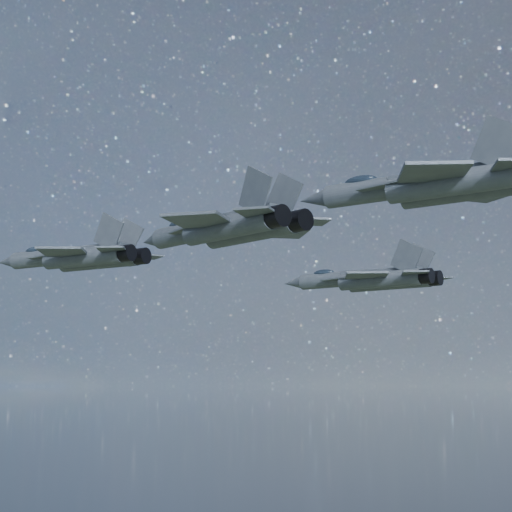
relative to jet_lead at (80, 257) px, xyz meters
The scene contains 4 objects.
jet_lead is the anchor object (origin of this frame).
jet_left 29.23m from the jet_lead, 31.86° to the left, with size 17.43×12.31×4.41m.
jet_right 30.38m from the jet_lead, 19.94° to the right, with size 18.13×12.55×4.55m.
jet_slot 42.51m from the jet_lead, ahead, with size 18.54×13.11×4.70m.
Camera 1 is at (44.48, -56.76, 140.81)m, focal length 60.00 mm.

